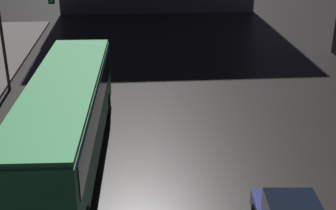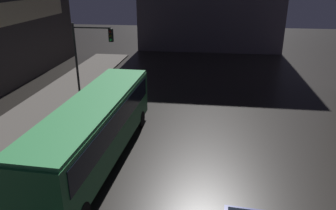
{
  "view_description": "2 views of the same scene",
  "coord_description": "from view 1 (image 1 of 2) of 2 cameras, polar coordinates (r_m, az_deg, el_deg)",
  "views": [
    {
      "loc": [
        -0.0,
        -6.21,
        9.42
      ],
      "look_at": [
        1.41,
        11.71,
        1.65
      ],
      "focal_mm": 50.0,
      "sensor_mm": 36.0,
      "label": 1
    },
    {
      "loc": [
        2.96,
        -3.97,
        8.97
      ],
      "look_at": [
        0.66,
        13.09,
        2.19
      ],
      "focal_mm": 35.0,
      "sensor_mm": 36.0,
      "label": 2
    }
  ],
  "objects": [
    {
      "name": "bus_near",
      "position": [
        18.15,
        -12.42,
        -1.1
      ],
      "size": [
        2.99,
        12.08,
        3.36
      ],
      "rotation": [
        0.0,
        0.0,
        3.11
      ],
      "color": "#236B38",
      "rests_on": "ground"
    },
    {
      "name": "traffic_light_main",
      "position": [
        25.76,
        -17.65,
        10.14
      ],
      "size": [
        2.96,
        0.35,
        5.93
      ],
      "color": "#2D2D2D",
      "rests_on": "ground"
    }
  ]
}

